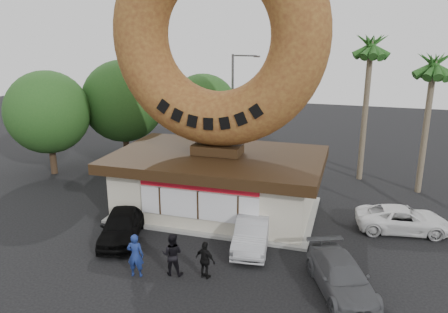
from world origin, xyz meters
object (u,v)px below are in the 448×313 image
at_px(car_silver, 252,232).
at_px(donut_shop, 217,181).
at_px(person_right, 205,260).
at_px(street_lamp, 234,102).
at_px(person_left, 135,255).
at_px(person_center, 172,254).
at_px(car_grey, 341,277).
at_px(giant_donut, 217,36).
at_px(car_white, 403,219).
at_px(car_black, 122,225).

bearing_deg(car_silver, donut_shop, 122.12).
bearing_deg(donut_shop, person_right, -76.33).
bearing_deg(street_lamp, person_left, -87.65).
distance_m(person_center, car_grey, 6.71).
height_order(giant_donut, car_white, giant_donut).
bearing_deg(person_center, car_silver, -135.70).
bearing_deg(car_black, giant_donut, 36.12).
relative_size(person_left, car_white, 0.41).
bearing_deg(donut_shop, person_center, -88.07).
height_order(giant_donut, car_black, giant_donut).
bearing_deg(car_black, person_right, -40.37).
distance_m(person_right, car_grey, 5.32).
bearing_deg(person_left, street_lamp, -98.35).
distance_m(giant_donut, street_lamp, 11.30).
bearing_deg(person_right, car_white, -121.22).
xyz_separation_m(street_lamp, person_left, (0.71, -17.32, -3.55)).
height_order(giant_donut, person_left, giant_donut).
bearing_deg(donut_shop, car_grey, -41.16).
bearing_deg(person_right, car_grey, -155.71).
height_order(car_silver, car_grey, car_silver).
distance_m(street_lamp, car_grey, 18.67).
relative_size(giant_donut, car_silver, 2.64).
bearing_deg(donut_shop, car_black, -125.93).
bearing_deg(car_silver, giant_donut, 121.99).
distance_m(giant_donut, car_white, 13.01).
distance_m(donut_shop, person_center, 6.80).
xyz_separation_m(street_lamp, car_black, (-1.47, -14.61, -3.75)).
xyz_separation_m(street_lamp, car_grey, (8.75, -16.04, -3.84)).
relative_size(car_black, car_grey, 0.96).
xyz_separation_m(giant_donut, street_lamp, (-1.86, 10.00, -4.92)).
relative_size(person_left, car_black, 0.43).
bearing_deg(car_white, giant_donut, 83.26).
xyz_separation_m(car_black, car_white, (12.93, 4.90, -0.10)).
height_order(person_left, person_center, person_left).
xyz_separation_m(giant_donut, person_right, (1.61, -6.64, -8.60)).
bearing_deg(person_right, person_center, 22.83).
bearing_deg(person_center, car_grey, 177.94).
bearing_deg(car_grey, person_center, 163.40).
xyz_separation_m(person_right, car_black, (-4.94, 2.03, -0.07)).
distance_m(car_grey, car_white, 6.88).
bearing_deg(car_silver, car_grey, -39.58).
relative_size(street_lamp, car_white, 1.77).
height_order(donut_shop, car_black, donut_shop).
relative_size(street_lamp, person_right, 5.01).
height_order(donut_shop, person_left, donut_shop).
relative_size(person_right, car_grey, 0.36).
bearing_deg(car_grey, car_black, 149.29).
bearing_deg(giant_donut, car_white, 1.72).
xyz_separation_m(person_center, car_white, (9.37, 7.05, -0.27)).
distance_m(street_lamp, car_silver, 14.70).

